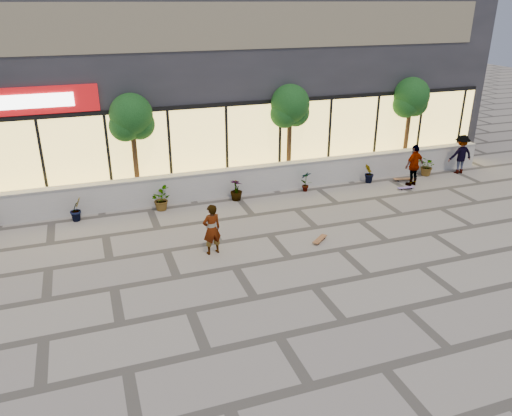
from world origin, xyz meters
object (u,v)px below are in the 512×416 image
object	(u,v)px
skater_right_far	(461,154)
skateboard_right_far	(406,188)
tree_midwest	(132,120)
skater_right_near	(414,165)
skateboard_right_near	(404,179)
tree_mideast	(290,108)
tree_east	(411,100)
skateboard_center	(320,239)
skater_center	(212,229)

from	to	relation	value
skater_right_far	skateboard_right_far	bearing A→B (deg)	19.48
tree_midwest	skateboard_right_far	size ratio (longest dim) A/B	5.57
skater_right_near	skateboard_right_near	world-z (taller)	skater_right_near
tree_midwest	tree_mideast	size ratio (longest dim) A/B	1.00
skateboard_right_far	tree_east	bearing A→B (deg)	61.28
skater_right_near	skateboard_center	size ratio (longest dim) A/B	2.48
skateboard_right_far	tree_midwest	bearing A→B (deg)	170.18
skateboard_center	skateboard_right_far	world-z (taller)	skateboard_center
skater_right_far	skateboard_right_far	size ratio (longest dim) A/B	2.35
tree_mideast	skater_right_near	size ratio (longest dim) A/B	2.35
skater_right_near	skateboard_right_near	bearing A→B (deg)	-104.80
tree_midwest	skateboard_right_near	bearing A→B (deg)	-8.13
tree_mideast	tree_east	distance (m)	5.50
skater_center	skateboard_right_near	distance (m)	9.70
skater_right_near	skater_right_far	distance (m)	2.88
skater_center	skater_right_far	distance (m)	12.35
tree_east	skateboard_right_far	bearing A→B (deg)	-122.26
skater_center	skateboard_center	size ratio (longest dim) A/B	2.28
skateboard_right_near	tree_mideast	bearing A→B (deg)	174.15
tree_mideast	skater_center	xyz separation A→B (m)	(-4.51, -5.03, -2.22)
tree_midwest	skater_right_far	bearing A→B (deg)	-6.01
skateboard_right_near	tree_east	bearing A→B (deg)	68.90
skater_center	skateboard_right_near	bearing A→B (deg)	-170.13
tree_east	skateboard_right_near	distance (m)	3.42
tree_mideast	skateboard_center	distance (m)	6.23
skateboard_center	skateboard_right_far	distance (m)	6.00
skateboard_center	skateboard_right_far	bearing A→B (deg)	-9.42
tree_east	skateboard_right_far	distance (m)	4.05
tree_mideast	skater_right_near	xyz separation A→B (m)	(4.50, -2.06, -2.15)
skater_right_near	skateboard_right_near	xyz separation A→B (m)	(-0.00, 0.56, -0.75)
skater_center	skater_right_far	size ratio (longest dim) A/B	0.93
tree_mideast	skater_right_near	world-z (taller)	tree_mideast
skater_center	tree_midwest	bearing A→B (deg)	-85.05
skater_right_near	tree_mideast	bearing A→B (deg)	-39.37
skateboard_right_near	skateboard_right_far	size ratio (longest dim) A/B	1.21
skateboard_right_near	tree_midwest	bearing A→B (deg)	-175.54
skateboard_right_near	skater_right_far	bearing A→B (deg)	14.63
tree_mideast	skater_right_near	bearing A→B (deg)	-24.57
skater_right_near	skateboard_right_far	size ratio (longest dim) A/B	2.37
skater_center	skateboard_right_near	xyz separation A→B (m)	(9.01, 3.53, -0.68)
skater_right_far	skateboard_center	distance (m)	9.42
skateboard_right_far	skater_right_far	bearing A→B (deg)	20.02
skater_center	skateboard_right_far	bearing A→B (deg)	-174.20
skater_center	skateboard_center	bearing A→B (deg)	162.52
skateboard_center	skateboard_right_near	xyz separation A→B (m)	(5.70, 3.88, 0.01)
tree_mideast	tree_east	bearing A→B (deg)	0.00
tree_mideast	skater_right_far	xyz separation A→B (m)	(7.30, -1.40, -2.16)
tree_mideast	skater_center	distance (m)	7.11
tree_mideast	skateboard_right_far	size ratio (longest dim) A/B	5.57
tree_mideast	skater_center	world-z (taller)	tree_mideast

